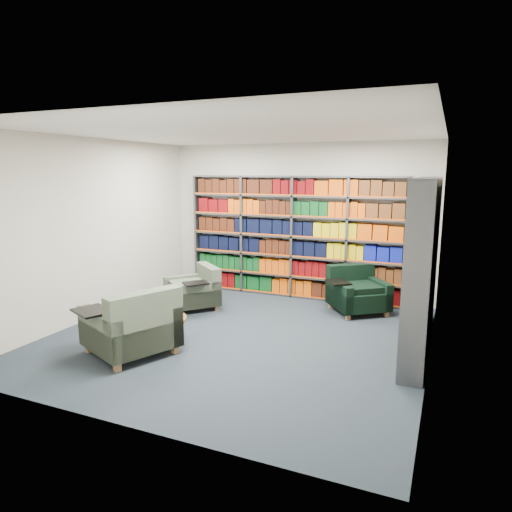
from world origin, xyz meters
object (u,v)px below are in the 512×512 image
at_px(chair_teal_left, 196,291).
at_px(coffee_table, 157,323).
at_px(chair_teal_front, 134,328).
at_px(chair_green_right, 356,293).

height_order(chair_teal_left, coffee_table, chair_teal_left).
distance_m(chair_teal_front, coffee_table, 0.40).
bearing_deg(chair_teal_front, chair_green_right, 53.57).
bearing_deg(chair_teal_left, coffee_table, -76.87).
bearing_deg(chair_teal_front, coffee_table, 81.38).
distance_m(chair_teal_left, chair_teal_front, 2.11).
distance_m(chair_teal_left, chair_green_right, 2.68).
xyz_separation_m(chair_teal_left, coffee_table, (0.39, -1.69, 0.01)).
xyz_separation_m(chair_teal_front, coffee_table, (0.06, 0.40, -0.05)).
relative_size(chair_green_right, chair_teal_front, 0.89).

